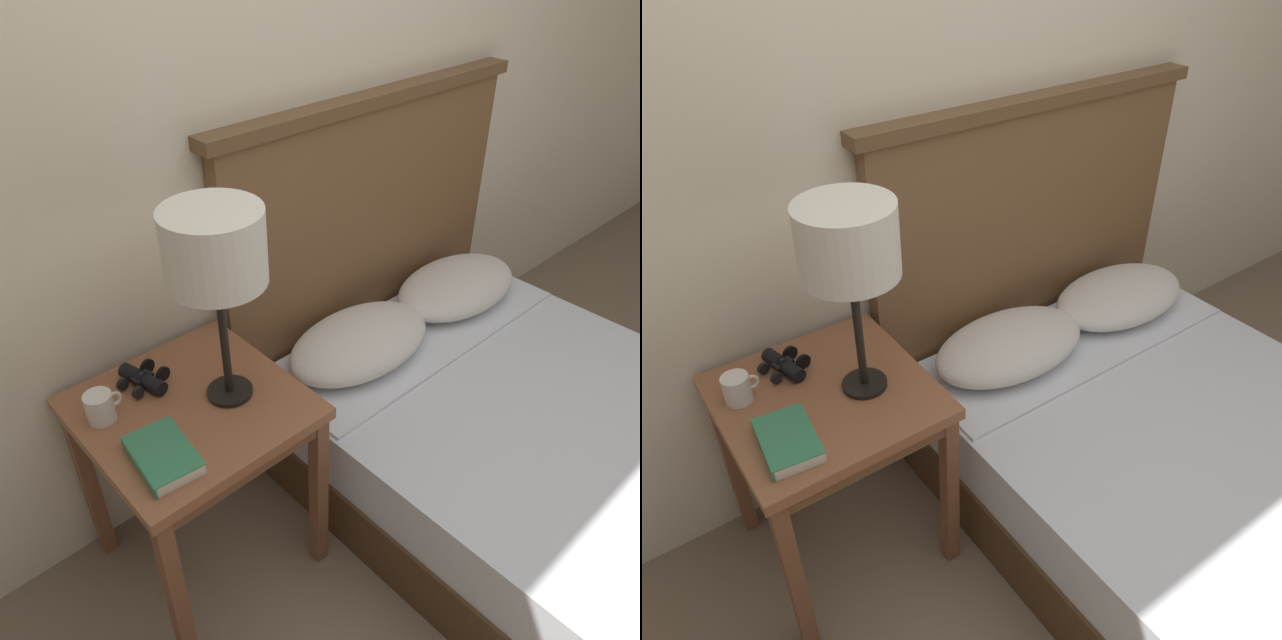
% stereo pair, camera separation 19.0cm
% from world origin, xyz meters
% --- Properties ---
extents(ground_plane, '(20.00, 20.00, 0.00)m').
position_xyz_m(ground_plane, '(0.00, 0.00, 0.00)').
color(ground_plane, '#7A6651').
rests_on(ground_plane, ground).
extents(wall_back, '(8.00, 0.06, 2.60)m').
position_xyz_m(wall_back, '(0.00, 1.04, 1.30)').
color(wall_back, beige).
rests_on(wall_back, ground_plane).
extents(nightstand, '(0.58, 0.58, 0.68)m').
position_xyz_m(nightstand, '(-0.59, 0.69, 0.59)').
color(nightstand, brown).
rests_on(nightstand, ground_plane).
extents(bed, '(1.43, 2.01, 1.30)m').
position_xyz_m(bed, '(0.41, 0.10, 0.27)').
color(bed, '#4E3520').
rests_on(bed, ground_plane).
extents(table_lamp, '(0.26, 0.26, 0.57)m').
position_xyz_m(table_lamp, '(-0.48, 0.65, 1.14)').
color(table_lamp, black).
rests_on(table_lamp, nightstand).
extents(book_on_nightstand, '(0.16, 0.22, 0.04)m').
position_xyz_m(book_on_nightstand, '(-0.75, 0.56, 0.70)').
color(book_on_nightstand, silver).
rests_on(book_on_nightstand, nightstand).
extents(binoculars_pair, '(0.15, 0.16, 0.05)m').
position_xyz_m(binoculars_pair, '(-0.64, 0.85, 0.70)').
color(binoculars_pair, black).
rests_on(binoculars_pair, nightstand).
extents(coffee_mug, '(0.10, 0.08, 0.08)m').
position_xyz_m(coffee_mug, '(-0.79, 0.80, 0.72)').
color(coffee_mug, silver).
rests_on(coffee_mug, nightstand).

